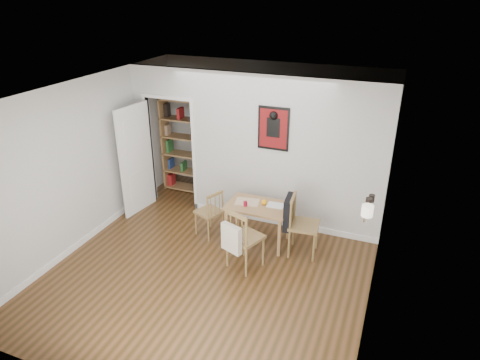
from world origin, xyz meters
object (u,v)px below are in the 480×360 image
at_px(chair_right, 303,225).
at_px(chair_front, 245,238).
at_px(notebook, 276,205).
at_px(dining_table, 258,210).
at_px(bookshelf, 183,146).
at_px(orange_fruit, 264,202).
at_px(mantel_lamp, 367,212).
at_px(red_glass, 245,204).
at_px(ceramic_jar_b, 372,198).
at_px(ceramic_jar_a, 369,202).
at_px(fireplace, 370,245).
at_px(chair_left, 209,212).

height_order(chair_right, chair_front, chair_right).
distance_m(chair_front, notebook, 0.84).
distance_m(dining_table, chair_right, 0.75).
bearing_deg(bookshelf, notebook, -28.31).
height_order(chair_front, notebook, chair_front).
height_order(orange_fruit, mantel_lamp, mantel_lamp).
distance_m(chair_right, bookshelf, 3.17).
relative_size(red_glass, notebook, 0.31).
height_order(chair_right, ceramic_jar_b, ceramic_jar_b).
xyz_separation_m(red_glass, ceramic_jar_a, (1.85, -0.22, 0.50)).
relative_size(fireplace, mantel_lamp, 5.44).
height_order(red_glass, orange_fruit, orange_fruit).
bearing_deg(ceramic_jar_a, fireplace, -48.92).
bearing_deg(chair_front, dining_table, 93.43).
distance_m(chair_right, orange_fruit, 0.70).
distance_m(dining_table, fireplace, 1.82).
distance_m(fireplace, ceramic_jar_b, 0.65).
xyz_separation_m(fireplace, orange_fruit, (-1.69, 0.49, 0.11)).
xyz_separation_m(ceramic_jar_a, ceramic_jar_b, (0.02, 0.13, -0.00)).
xyz_separation_m(mantel_lamp, ceramic_jar_a, (-0.02, 0.46, -0.09)).
distance_m(dining_table, bookshelf, 2.49).
bearing_deg(chair_left, fireplace, -7.82).
bearing_deg(ceramic_jar_b, bookshelf, 157.82).
bearing_deg(red_glass, chair_left, 177.99).
bearing_deg(chair_front, fireplace, 8.94).
relative_size(fireplace, ceramic_jar_a, 11.55).
bearing_deg(chair_left, mantel_lamp, -15.63).
bearing_deg(fireplace, chair_left, 172.18).
distance_m(chair_right, chair_front, 0.96).
xyz_separation_m(chair_front, orange_fruit, (0.04, 0.76, 0.23)).
bearing_deg(fireplace, ceramic_jar_b, 107.07).
height_order(chair_front, red_glass, chair_front).
xyz_separation_m(dining_table, orange_fruit, (0.08, 0.05, 0.13)).
bearing_deg(fireplace, ceramic_jar_a, 131.08).
bearing_deg(chair_left, ceramic_jar_b, -2.65).
distance_m(chair_left, bookshelf, 1.96).
xyz_separation_m(chair_right, mantel_lamp, (0.95, -0.74, 0.80)).
relative_size(chair_left, bookshelf, 0.43).
bearing_deg(chair_right, dining_table, 176.30).
bearing_deg(chair_left, red_glass, -2.01).
bearing_deg(ceramic_jar_a, chair_front, -166.81).
bearing_deg(dining_table, ceramic_jar_a, -11.03).
relative_size(dining_table, fireplace, 0.79).
height_order(notebook, ceramic_jar_b, ceramic_jar_b).
relative_size(chair_left, fireplace, 0.67).
height_order(red_glass, mantel_lamp, mantel_lamp).
height_order(mantel_lamp, ceramic_jar_b, mantel_lamp).
xyz_separation_m(chair_front, ceramic_jar_a, (1.63, 0.38, 0.72)).
height_order(mantel_lamp, ceramic_jar_a, mantel_lamp).
xyz_separation_m(chair_right, fireplace, (1.03, -0.39, 0.11)).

